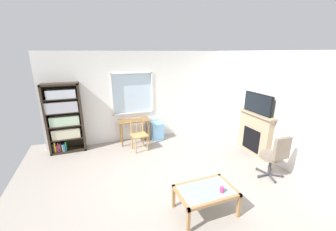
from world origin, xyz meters
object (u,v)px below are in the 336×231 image
(wooden_chair, at_px, (139,134))
(fireplace, at_px, (255,133))
(coffee_table, at_px, (206,193))
(bookshelf, at_px, (64,117))
(sippy_cup, at_px, (222,190))
(plastic_drawer_unit, at_px, (157,131))
(office_chair, at_px, (275,155))
(desk_under_window, at_px, (134,124))
(tv, at_px, (258,104))

(wooden_chair, bearing_deg, fireplace, -23.98)
(coffee_table, bearing_deg, wooden_chair, 100.57)
(bookshelf, relative_size, sippy_cup, 20.98)
(bookshelf, relative_size, plastic_drawer_unit, 3.54)
(plastic_drawer_unit, relative_size, coffee_table, 0.55)
(fireplace, relative_size, office_chair, 1.14)
(sippy_cup, bearing_deg, wooden_chair, 104.10)
(desk_under_window, xyz_separation_m, wooden_chair, (0.01, -0.51, -0.13))
(wooden_chair, xyz_separation_m, office_chair, (2.41, -2.38, 0.09))
(fireplace, distance_m, sippy_cup, 2.69)
(fireplace, height_order, tv, tv)
(wooden_chair, relative_size, plastic_drawer_unit, 1.69)
(office_chair, bearing_deg, sippy_cup, -163.00)
(fireplace, relative_size, coffee_table, 1.17)
(bookshelf, relative_size, desk_under_window, 2.08)
(fireplace, bearing_deg, desk_under_window, 148.16)
(wooden_chair, relative_size, tv, 0.97)
(coffee_table, bearing_deg, tv, 32.34)
(desk_under_window, bearing_deg, tv, -32.00)
(wooden_chair, bearing_deg, tv, -24.11)
(plastic_drawer_unit, bearing_deg, tv, -40.50)
(tv, distance_m, office_chair, 1.45)
(bookshelf, height_order, coffee_table, bookshelf)
(desk_under_window, bearing_deg, sippy_cup, -77.73)
(wooden_chair, distance_m, plastic_drawer_unit, 0.92)
(plastic_drawer_unit, xyz_separation_m, fireplace, (2.17, -1.84, 0.30))
(desk_under_window, height_order, fireplace, fireplace)
(desk_under_window, distance_m, plastic_drawer_unit, 0.78)
(coffee_table, bearing_deg, sippy_cup, -33.70)
(fireplace, bearing_deg, sippy_cup, -142.86)
(fireplace, distance_m, coffee_table, 2.79)
(wooden_chair, xyz_separation_m, tv, (2.85, -1.28, 0.92))
(fireplace, bearing_deg, plastic_drawer_unit, 139.74)
(coffee_table, bearing_deg, fireplace, 32.14)
(office_chair, distance_m, sippy_cup, 1.76)
(sippy_cup, bearing_deg, coffee_table, 146.30)
(desk_under_window, bearing_deg, coffee_table, -80.81)
(wooden_chair, bearing_deg, coffee_table, -79.43)
(bookshelf, bearing_deg, coffee_table, -54.81)
(sippy_cup, bearing_deg, plastic_drawer_unit, 90.53)
(desk_under_window, distance_m, office_chair, 3.78)
(bookshelf, height_order, plastic_drawer_unit, bookshelf)
(coffee_table, bearing_deg, office_chair, 11.12)
(office_chair, bearing_deg, desk_under_window, 129.97)
(fireplace, distance_m, tv, 0.82)
(desk_under_window, distance_m, fireplace, 3.39)
(desk_under_window, xyz_separation_m, plastic_drawer_unit, (0.71, 0.05, -0.33))
(wooden_chair, distance_m, fireplace, 3.14)
(fireplace, bearing_deg, wooden_chair, 156.02)
(tv, xyz_separation_m, coffee_table, (-2.34, -1.48, -1.00))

